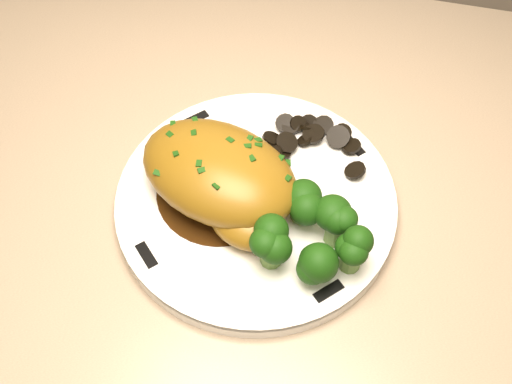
% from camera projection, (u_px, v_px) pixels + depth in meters
% --- Properties ---
extents(counter, '(1.88, 0.64, 0.93)m').
position_uv_depth(counter, '(206.00, 300.00, 1.04)').
color(counter, brown).
rests_on(counter, ground).
extents(plate, '(0.31, 0.31, 0.02)m').
position_uv_depth(plate, '(256.00, 203.00, 0.65)').
color(plate, white).
rests_on(plate, counter).
extents(rim_accent_0, '(0.03, 0.03, 0.00)m').
position_uv_depth(rim_accent_0, '(353.00, 146.00, 0.68)').
color(rim_accent_0, black).
rests_on(rim_accent_0, plate).
extents(rim_accent_1, '(0.03, 0.03, 0.00)m').
position_uv_depth(rim_accent_1, '(196.00, 119.00, 0.70)').
color(rim_accent_1, black).
rests_on(rim_accent_1, plate).
extents(rim_accent_2, '(0.03, 0.03, 0.00)m').
position_uv_depth(rim_accent_2, '(146.00, 255.00, 0.60)').
color(rim_accent_2, black).
rests_on(rim_accent_2, plate).
extents(rim_accent_3, '(0.03, 0.03, 0.00)m').
position_uv_depth(rim_accent_3, '(328.00, 291.00, 0.58)').
color(rim_accent_3, black).
rests_on(rim_accent_3, plate).
extents(gravy_pool, '(0.13, 0.13, 0.00)m').
position_uv_depth(gravy_pool, '(221.00, 191.00, 0.64)').
color(gravy_pool, black).
rests_on(gravy_pool, plate).
extents(chicken_breast, '(0.19, 0.16, 0.06)m').
position_uv_depth(chicken_breast, '(222.00, 178.00, 0.62)').
color(chicken_breast, '#916419').
rests_on(chicken_breast, plate).
extents(mushroom_pile, '(0.09, 0.07, 0.02)m').
position_uv_depth(mushroom_pile, '(315.00, 146.00, 0.67)').
color(mushroom_pile, black).
rests_on(mushroom_pile, plate).
extents(broccoli_florets, '(0.12, 0.09, 0.05)m').
position_uv_depth(broccoli_florets, '(307.00, 231.00, 0.59)').
color(broccoli_florets, olive).
rests_on(broccoli_florets, plate).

